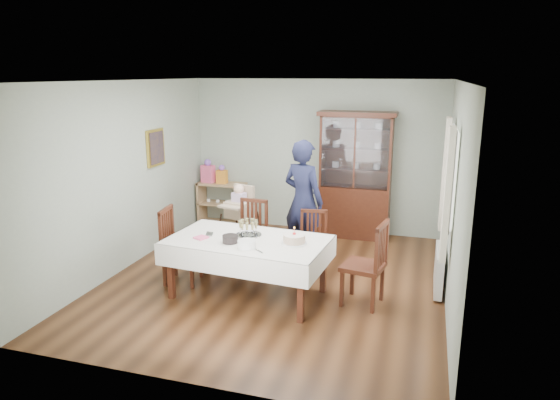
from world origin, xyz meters
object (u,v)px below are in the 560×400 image
at_px(sideboard, 222,203).
at_px(gift_bag_pink, 208,172).
at_px(dining_table, 248,267).
at_px(chair_far_right, 313,255).
at_px(chair_far_left, 250,248).
at_px(chair_end_left, 182,260).
at_px(china_cabinet, 355,174).
at_px(woman, 303,201).
at_px(champagne_tray, 248,231).
at_px(gift_bag_orange, 222,175).
at_px(birthday_cake, 294,239).
at_px(chair_end_right, 364,280).
at_px(high_chair, 240,226).

relative_size(sideboard, gift_bag_pink, 2.04).
bearing_deg(sideboard, gift_bag_pink, -175.57).
distance_m(dining_table, chair_far_right, 1.16).
xyz_separation_m(dining_table, chair_far_left, (-0.30, 0.89, -0.09)).
bearing_deg(dining_table, chair_end_left, 171.91).
bearing_deg(china_cabinet, woman, -113.61).
distance_m(chair_far_right, champagne_tray, 1.20).
bearing_deg(gift_bag_orange, champagne_tray, -60.66).
distance_m(gift_bag_pink, gift_bag_orange, 0.28).
bearing_deg(chair_end_left, birthday_cake, -101.50).
distance_m(birthday_cake, gift_bag_pink, 3.70).
xyz_separation_m(sideboard, champagne_tray, (1.52, -2.69, 0.43)).
distance_m(champagne_tray, birthday_cake, 0.66).
distance_m(sideboard, chair_far_left, 2.30).
relative_size(dining_table, champagne_tray, 6.17).
relative_size(chair_far_right, champagne_tray, 2.64).
height_order(birthday_cake, gift_bag_pink, gift_bag_pink).
xyz_separation_m(china_cabinet, gift_bag_orange, (-2.48, 0.00, -0.17)).
bearing_deg(chair_end_right, chair_end_left, -79.12).
height_order(woman, birthday_cake, woman).
xyz_separation_m(chair_end_right, high_chair, (-2.14, 1.29, 0.12)).
bearing_deg(woman, gift_bag_pink, -9.88).
bearing_deg(chair_far_right, chair_end_left, -162.83).
bearing_deg(chair_end_right, high_chair, -110.72).
height_order(china_cabinet, chair_end_left, china_cabinet).
xyz_separation_m(sideboard, gift_bag_pink, (-0.26, -0.02, 0.60)).
height_order(chair_end_left, chair_end_right, chair_end_right).
distance_m(high_chair, champagne_tray, 1.52).
bearing_deg(dining_table, chair_end_right, 6.65).
distance_m(sideboard, gift_bag_orange, 0.56).
bearing_deg(champagne_tray, woman, 73.45).
bearing_deg(chair_far_left, china_cabinet, 60.03).
height_order(dining_table, champagne_tray, champagne_tray).
xyz_separation_m(chair_end_left, gift_bag_pink, (-0.79, 2.66, 0.69)).
bearing_deg(champagne_tray, dining_table, -74.55).
height_order(chair_far_left, chair_far_right, chair_far_left).
height_order(high_chair, gift_bag_pink, gift_bag_pink).
bearing_deg(sideboard, champagne_tray, -60.51).
height_order(dining_table, sideboard, sideboard).
bearing_deg(chair_end_left, woman, -53.06).
relative_size(dining_table, chair_end_right, 1.96).
bearing_deg(gift_bag_orange, chair_far_right, -40.28).
height_order(chair_end_right, woman, woman).
distance_m(chair_far_left, champagne_tray, 0.96).
bearing_deg(china_cabinet, high_chair, -140.28).
distance_m(woman, gift_bag_pink, 2.55).
xyz_separation_m(dining_table, sideboard, (-1.56, 2.82, 0.02)).
xyz_separation_m(chair_far_left, gift_bag_pink, (-1.51, 1.91, 0.70)).
relative_size(china_cabinet, chair_far_right, 2.44).
height_order(dining_table, chair_end_left, chair_end_left).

